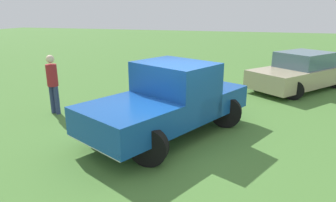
# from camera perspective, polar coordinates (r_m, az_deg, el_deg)

# --- Properties ---
(ground_plane) EXTENTS (80.00, 80.00, 0.00)m
(ground_plane) POSITION_cam_1_polar(r_m,az_deg,el_deg) (7.47, 1.68, -7.49)
(ground_plane) COLOR #477533
(pickup_truck) EXTENTS (3.70, 4.93, 1.84)m
(pickup_truck) POSITION_cam_1_polar(r_m,az_deg,el_deg) (7.58, 0.59, 0.62)
(pickup_truck) COLOR black
(pickup_truck) RESTS_ON ground_plane
(sedan_near) EXTENTS (4.23, 4.62, 1.49)m
(sedan_near) POSITION_cam_1_polar(r_m,az_deg,el_deg) (13.21, 23.81, 5.03)
(sedan_near) COLOR black
(sedan_near) RESTS_ON ground_plane
(person_bystander) EXTENTS (0.38, 0.38, 1.82)m
(person_bystander) POSITION_cam_1_polar(r_m,az_deg,el_deg) (9.72, -21.06, 3.59)
(person_bystander) COLOR navy
(person_bystander) RESTS_ON ground_plane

